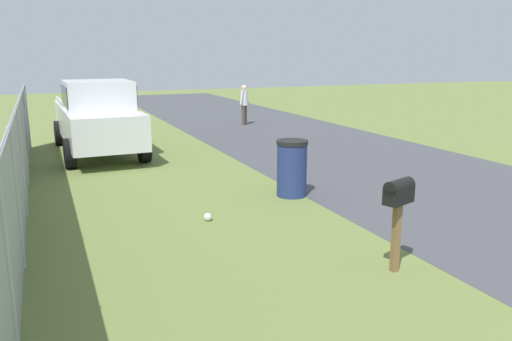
# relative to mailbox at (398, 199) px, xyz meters

# --- Properties ---
(mailbox) EXTENTS (0.34, 0.49, 1.26)m
(mailbox) POSITION_rel_mailbox_xyz_m (0.00, 0.00, 0.00)
(mailbox) COLOR brown
(mailbox) RESTS_ON ground
(pickup_truck) EXTENTS (5.55, 2.24, 2.09)m
(pickup_truck) POSITION_rel_mailbox_xyz_m (9.85, 2.70, 0.11)
(pickup_truck) COLOR silver
(pickup_truck) RESTS_ON ground
(trash_bin) EXTENTS (0.63, 0.63, 1.14)m
(trash_bin) POSITION_rel_mailbox_xyz_m (3.83, -0.39, -0.42)
(trash_bin) COLOR navy
(trash_bin) RESTS_ON ground
(pedestrian) EXTENTS (0.34, 0.48, 1.58)m
(pedestrian) POSITION_rel_mailbox_xyz_m (13.90, -3.32, -0.09)
(pedestrian) COLOR #4C4238
(pedestrian) RESTS_ON ground
(fence_section) EXTENTS (16.96, 0.07, 1.92)m
(fence_section) POSITION_rel_mailbox_xyz_m (3.21, 4.54, 0.04)
(fence_section) COLOR #9EA3A8
(fence_section) RESTS_ON ground
(litter_bag_midfield_a) EXTENTS (0.14, 0.14, 0.14)m
(litter_bag_midfield_a) POSITION_rel_mailbox_xyz_m (2.94, 1.65, -0.92)
(litter_bag_midfield_a) COLOR silver
(litter_bag_midfield_a) RESTS_ON ground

